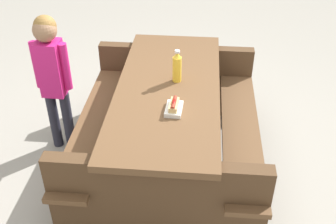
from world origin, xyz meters
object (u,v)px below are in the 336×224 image
at_px(picnic_table, 168,120).
at_px(soda_bottle, 177,67).
at_px(child_in_coat, 52,69).
at_px(hotdog_tray, 174,107).

xyz_separation_m(picnic_table, soda_bottle, (-0.09, 0.07, 0.42)).
height_order(picnic_table, child_in_coat, child_in_coat).
relative_size(soda_bottle, child_in_coat, 0.21).
relative_size(soda_bottle, hotdog_tray, 1.30).
bearing_deg(picnic_table, child_in_coat, -106.06).
bearing_deg(child_in_coat, picnic_table, 73.94).
distance_m(soda_bottle, hotdog_tray, 0.41).
relative_size(picnic_table, child_in_coat, 1.61).
bearing_deg(child_in_coat, soda_bottle, 80.09).
bearing_deg(soda_bottle, picnic_table, -37.20).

